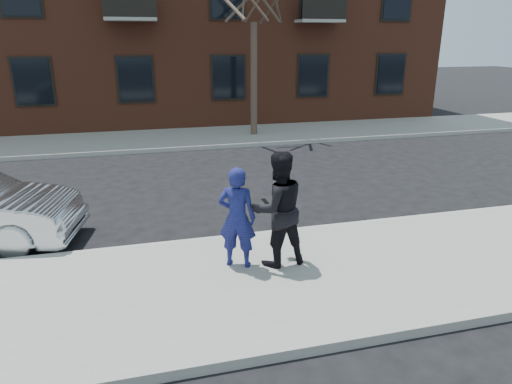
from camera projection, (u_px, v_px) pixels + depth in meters
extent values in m
plane|color=black|center=(148.00, 295.00, 7.07)|extent=(100.00, 100.00, 0.00)
cube|color=gray|center=(149.00, 299.00, 6.82)|extent=(50.00, 3.50, 0.15)
cube|color=#999691|center=(145.00, 248.00, 8.47)|extent=(50.00, 0.10, 0.15)
cube|color=gray|center=(138.00, 141.00, 17.36)|extent=(50.00, 3.50, 0.15)
cube|color=#999691|center=(139.00, 151.00, 15.71)|extent=(50.00, 0.10, 0.15)
cube|color=black|center=(229.00, 78.00, 19.16)|extent=(1.30, 0.06, 1.70)
cube|color=black|center=(391.00, 74.00, 20.97)|extent=(1.30, 0.06, 1.70)
cylinder|color=#3B2B22|center=(254.00, 80.00, 17.51)|extent=(0.26, 0.26, 4.20)
imported|color=navy|center=(237.00, 218.00, 7.43)|extent=(0.74, 0.63, 1.71)
cube|color=black|center=(236.00, 187.00, 7.50)|extent=(0.12, 0.14, 0.08)
imported|color=black|center=(278.00, 209.00, 7.46)|extent=(1.03, 0.85, 1.95)
cube|color=black|center=(265.00, 201.00, 7.53)|extent=(0.11, 0.15, 0.06)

